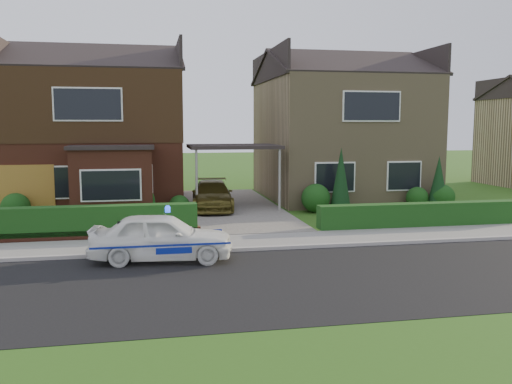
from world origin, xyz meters
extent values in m
plane|color=#2C5416|center=(0.00, 0.00, 0.00)|extent=(120.00, 120.00, 0.00)
cube|color=black|center=(0.00, 0.00, 0.00)|extent=(60.00, 6.00, 0.02)
cube|color=#9E9993|center=(0.00, 3.05, 0.06)|extent=(60.00, 0.16, 0.12)
cube|color=slate|center=(0.00, 4.10, 0.05)|extent=(60.00, 2.00, 0.10)
cube|color=#2C5416|center=(0.00, -5.00, 0.00)|extent=(60.00, 4.00, 0.01)
cube|color=#666059|center=(0.00, 11.00, 0.06)|extent=(3.80, 12.00, 0.12)
cube|color=brown|center=(-5.80, 14.00, 2.90)|extent=(7.20, 8.00, 5.80)
cube|color=white|center=(-7.38, 9.98, 1.40)|extent=(1.80, 0.08, 1.30)
cube|color=white|center=(-4.22, 9.98, 1.40)|extent=(1.60, 0.08, 1.30)
cube|color=white|center=(-5.80, 9.98, 4.40)|extent=(2.60, 0.08, 1.30)
cube|color=black|center=(-5.80, 14.00, 4.35)|extent=(7.26, 8.06, 2.90)
cube|color=brown|center=(-4.94, 9.30, 1.35)|extent=(3.00, 1.40, 2.70)
cube|color=black|center=(-4.94, 9.30, 2.77)|extent=(3.20, 1.60, 0.14)
cube|color=#937E5A|center=(5.80, 14.00, 2.90)|extent=(7.20, 8.00, 5.80)
cube|color=white|center=(4.22, 9.98, 1.40)|extent=(1.80, 0.08, 1.30)
cube|color=white|center=(7.38, 9.98, 1.40)|extent=(1.60, 0.08, 1.30)
cube|color=white|center=(5.80, 9.98, 4.40)|extent=(2.60, 0.08, 1.30)
cube|color=black|center=(0.00, 11.00, 2.70)|extent=(3.80, 3.00, 0.14)
cylinder|color=gray|center=(-1.70, 9.60, 1.35)|extent=(0.10, 0.10, 2.70)
cylinder|color=gray|center=(1.70, 9.60, 1.35)|extent=(0.10, 0.10, 2.70)
cube|color=olive|center=(-8.25, 9.96, 1.05)|extent=(2.20, 0.10, 2.10)
cube|color=brown|center=(-5.80, 5.30, 0.18)|extent=(7.70, 0.25, 0.36)
cube|color=#123511|center=(-5.80, 5.45, 0.00)|extent=(7.50, 0.55, 0.90)
cube|color=#123511|center=(5.80, 5.35, 0.00)|extent=(7.50, 0.55, 0.80)
sphere|color=#123511|center=(-8.50, 9.50, 0.54)|extent=(1.08, 1.08, 1.08)
sphere|color=#123511|center=(-4.00, 9.30, 0.66)|extent=(1.32, 1.32, 1.32)
sphere|color=#123511|center=(-2.40, 9.60, 0.42)|extent=(0.84, 0.84, 0.84)
sphere|color=#123511|center=(3.20, 9.40, 0.60)|extent=(1.20, 1.20, 1.20)
sphere|color=#123511|center=(7.80, 9.50, 0.48)|extent=(0.96, 0.96, 0.96)
sphere|color=#123511|center=(8.80, 9.20, 0.54)|extent=(1.08, 1.08, 1.08)
cone|color=black|center=(4.20, 9.20, 1.30)|extent=(0.90, 0.90, 2.60)
cone|color=black|center=(8.60, 9.20, 1.10)|extent=(0.90, 0.90, 2.20)
imported|color=white|center=(-3.23, 2.40, 0.64)|extent=(1.90, 3.90, 1.28)
sphere|color=#193FF2|center=(-3.04, 2.40, 1.36)|extent=(0.17, 0.17, 0.17)
cube|color=navy|center=(-3.23, 1.64, 0.59)|extent=(3.46, 0.02, 0.05)
cube|color=navy|center=(-3.23, 3.16, 0.59)|extent=(3.46, 0.01, 0.05)
ellipsoid|color=black|center=(-4.28, 2.30, 0.90)|extent=(0.22, 0.17, 0.21)
sphere|color=white|center=(-4.27, 2.24, 0.89)|extent=(0.11, 0.11, 0.11)
sphere|color=black|center=(-4.26, 2.28, 1.04)|extent=(0.13, 0.13, 0.13)
cone|color=black|center=(-4.31, 2.29, 1.11)|extent=(0.04, 0.04, 0.05)
cone|color=black|center=(-4.22, 2.29, 1.11)|extent=(0.04, 0.04, 0.05)
imported|color=brown|center=(-1.00, 10.37, 0.71)|extent=(1.93, 4.14, 1.17)
imported|color=gray|center=(-7.34, 6.00, 0.40)|extent=(0.47, 0.37, 0.80)
imported|color=gray|center=(-4.35, 9.00, 0.40)|extent=(0.55, 0.55, 0.80)
camera|label=1|loc=(-3.46, -11.93, 3.59)|focal=38.00mm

